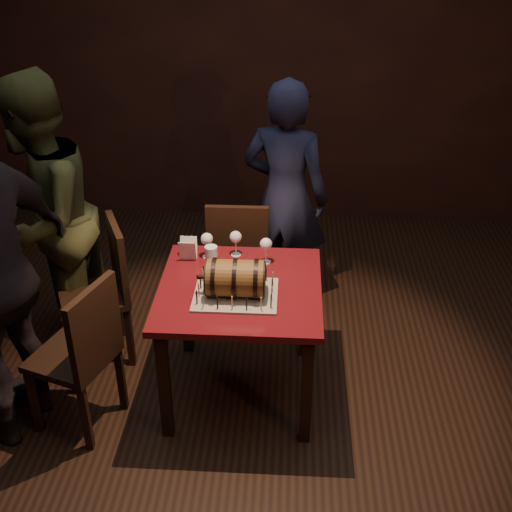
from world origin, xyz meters
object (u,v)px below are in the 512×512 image
pub_table (240,303)px  wine_glass_left (207,240)px  barrel_cake (235,278)px  person_back (285,198)px  wine_glass_mid (236,238)px  person_left_rear (43,219)px  chair_back (239,255)px  chair_left_front (83,350)px  chair_left_rear (105,285)px  pint_of_ale (211,259)px  wine_glass_right (266,245)px

pub_table → wine_glass_left: 0.44m
barrel_cake → person_back: bearing=77.6°
wine_glass_mid → person_back: (0.28, 0.68, -0.04)m
barrel_cake → wine_glass_mid: (-0.04, 0.44, 0.01)m
person_left_rear → pub_table: bearing=73.3°
chair_back → pub_table: bearing=-84.6°
barrel_cake → person_left_rear: (-1.23, 0.55, 0.04)m
chair_back → chair_left_front: bearing=-125.1°
person_left_rear → barrel_cake: bearing=69.3°
barrel_cake → person_back: 1.14m
chair_left_front → barrel_cake: bearing=15.8°
person_left_rear → chair_left_rear: bearing=73.7°
wine_glass_left → pint_of_ale: wine_glass_left is taller
chair_back → chair_left_rear: same height
pub_table → wine_glass_right: (0.13, 0.27, 0.23)m
wine_glass_left → wine_glass_mid: size_ratio=1.00×
barrel_cake → chair_left_front: size_ratio=0.40×
wine_glass_left → person_back: person_back is taller
wine_glass_left → wine_glass_right: (0.35, -0.04, 0.00)m
wine_glass_mid → chair_left_front: (-0.77, -0.66, -0.34)m
barrel_cake → pint_of_ale: barrel_cake is taller
wine_glass_right → pint_of_ale: bearing=-162.6°
pub_table → wine_glass_mid: bearing=98.5°
person_back → wine_glass_left: bearing=72.8°
pub_table → wine_glass_left: size_ratio=5.59×
chair_left_front → person_left_rear: size_ratio=0.52×
wine_glass_mid → chair_back: (-0.02, 0.40, -0.34)m
wine_glass_mid → pint_of_ale: wine_glass_mid is taller
pint_of_ale → person_left_rear: size_ratio=0.08×
wine_glass_right → person_left_rear: bearing=172.2°
barrel_cake → person_back: (0.24, 1.12, -0.04)m
person_back → chair_left_rear: bearing=47.6°
wine_glass_mid → chair_back: 0.53m
barrel_cake → wine_glass_left: bearing=116.7°
pint_of_ale → pub_table: bearing=-44.2°
wine_glass_mid → wine_glass_right: bearing=-22.5°
wine_glass_right → wine_glass_mid: bearing=157.5°
chair_left_front → person_left_rear: bearing=119.1°
wine_glass_right → chair_left_rear: 1.06m
person_left_rear → chair_back: bearing=107.0°
wine_glass_right → person_left_rear: (-1.38, 0.19, 0.03)m
barrel_cake → wine_glass_left: barrel_cake is taller
wine_glass_right → person_left_rear: size_ratio=0.09×
chair_left_front → wine_glass_left: bearing=46.5°
barrel_cake → pub_table: bearing=80.7°
chair_left_front → chair_back: bearing=54.9°
chair_left_rear → chair_back: bearing=27.8°
chair_left_rear → chair_left_front: size_ratio=1.00×
chair_left_front → person_left_rear: person_left_rear is taller
wine_glass_left → wine_glass_mid: (0.17, 0.03, -0.00)m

